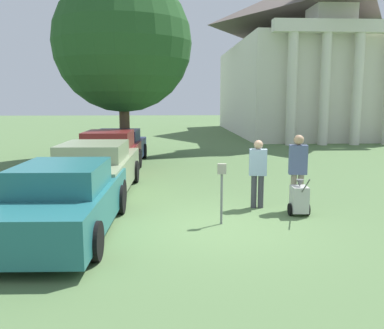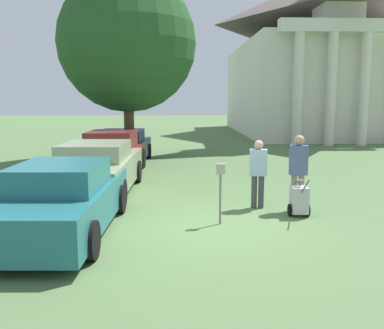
{
  "view_description": "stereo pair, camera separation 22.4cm",
  "coord_description": "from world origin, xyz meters",
  "px_view_note": "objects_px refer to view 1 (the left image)",
  "views": [
    {
      "loc": [
        -1.01,
        -8.66,
        2.68
      ],
      "look_at": [
        -0.42,
        1.52,
        1.1
      ],
      "focal_mm": 40.0,
      "sensor_mm": 36.0,
      "label": 1
    },
    {
      "loc": [
        -0.79,
        -8.67,
        2.68
      ],
      "look_at": [
        -0.42,
        1.52,
        1.1
      ],
      "focal_mm": 40.0,
      "sensor_mm": 36.0,
      "label": 2
    }
  ],
  "objects_px": {
    "parking_meter": "(222,182)",
    "equipment_cart": "(299,199)",
    "parked_car_teal": "(65,201)",
    "parked_car_sage": "(95,170)",
    "parked_car_maroon": "(110,155)",
    "person_supervisor": "(298,167)",
    "church": "(297,54)",
    "parked_car_navy": "(118,148)",
    "person_worker": "(258,170)"
  },
  "relations": [
    {
      "from": "parked_car_navy",
      "to": "person_supervisor",
      "type": "height_order",
      "value": "person_supervisor"
    },
    {
      "from": "person_worker",
      "to": "equipment_cart",
      "type": "distance_m",
      "value": 1.25
    },
    {
      "from": "equipment_cart",
      "to": "church",
      "type": "height_order",
      "value": "church"
    },
    {
      "from": "equipment_cart",
      "to": "church",
      "type": "xyz_separation_m",
      "value": [
        6.91,
        23.37,
        5.59
      ]
    },
    {
      "from": "parked_car_teal",
      "to": "parked_car_sage",
      "type": "xyz_separation_m",
      "value": [
        0.0,
        3.64,
        0.03
      ]
    },
    {
      "from": "person_worker",
      "to": "person_supervisor",
      "type": "xyz_separation_m",
      "value": [
        0.9,
        -0.3,
        0.1
      ]
    },
    {
      "from": "parked_car_navy",
      "to": "person_supervisor",
      "type": "bearing_deg",
      "value": -54.55
    },
    {
      "from": "person_worker",
      "to": "parking_meter",
      "type": "bearing_deg",
      "value": 59.39
    },
    {
      "from": "parked_car_maroon",
      "to": "equipment_cart",
      "type": "xyz_separation_m",
      "value": [
        5.06,
        -5.64,
        -0.33
      ]
    },
    {
      "from": "parked_car_navy",
      "to": "equipment_cart",
      "type": "bearing_deg",
      "value": -56.46
    },
    {
      "from": "parking_meter",
      "to": "equipment_cart",
      "type": "relative_size",
      "value": 1.32
    },
    {
      "from": "person_supervisor",
      "to": "parked_car_teal",
      "type": "bearing_deg",
      "value": 24.88
    },
    {
      "from": "parked_car_sage",
      "to": "equipment_cart",
      "type": "relative_size",
      "value": 5.23
    },
    {
      "from": "person_worker",
      "to": "church",
      "type": "distance_m",
      "value": 24.41
    },
    {
      "from": "parking_meter",
      "to": "person_worker",
      "type": "height_order",
      "value": "person_worker"
    },
    {
      "from": "parked_car_sage",
      "to": "parked_car_maroon",
      "type": "relative_size",
      "value": 1.09
    },
    {
      "from": "parked_car_sage",
      "to": "parking_meter",
      "type": "distance_m",
      "value": 4.47
    },
    {
      "from": "person_worker",
      "to": "parked_car_sage",
      "type": "bearing_deg",
      "value": -15.2
    },
    {
      "from": "parked_car_maroon",
      "to": "person_worker",
      "type": "distance_m",
      "value": 6.47
    },
    {
      "from": "parked_car_maroon",
      "to": "person_worker",
      "type": "height_order",
      "value": "person_worker"
    },
    {
      "from": "parked_car_maroon",
      "to": "church",
      "type": "distance_m",
      "value": 22.02
    },
    {
      "from": "parking_meter",
      "to": "person_supervisor",
      "type": "xyz_separation_m",
      "value": [
        1.96,
        1.04,
        0.13
      ]
    },
    {
      "from": "parked_car_sage",
      "to": "parking_meter",
      "type": "height_order",
      "value": "parked_car_sage"
    },
    {
      "from": "parked_car_navy",
      "to": "person_worker",
      "type": "height_order",
      "value": "person_worker"
    },
    {
      "from": "person_supervisor",
      "to": "equipment_cart",
      "type": "relative_size",
      "value": 1.83
    },
    {
      "from": "parked_car_navy",
      "to": "person_supervisor",
      "type": "distance_m",
      "value": 9.34
    },
    {
      "from": "parked_car_teal",
      "to": "parked_car_sage",
      "type": "distance_m",
      "value": 3.64
    },
    {
      "from": "parking_meter",
      "to": "person_supervisor",
      "type": "height_order",
      "value": "person_supervisor"
    },
    {
      "from": "parked_car_sage",
      "to": "equipment_cart",
      "type": "bearing_deg",
      "value": -24.84
    },
    {
      "from": "person_supervisor",
      "to": "church",
      "type": "xyz_separation_m",
      "value": [
        6.83,
        22.91,
        4.92
      ]
    },
    {
      "from": "parked_car_sage",
      "to": "parked_car_teal",
      "type": "bearing_deg",
      "value": -88.0
    },
    {
      "from": "person_supervisor",
      "to": "church",
      "type": "bearing_deg",
      "value": -98.36
    },
    {
      "from": "parked_car_navy",
      "to": "parked_car_maroon",
      "type": "bearing_deg",
      "value": -88.0
    },
    {
      "from": "person_supervisor",
      "to": "parking_meter",
      "type": "bearing_deg",
      "value": 36.1
    },
    {
      "from": "parked_car_teal",
      "to": "parked_car_navy",
      "type": "xyz_separation_m",
      "value": [
        -0.0,
        9.32,
        -0.02
      ]
    },
    {
      "from": "person_worker",
      "to": "equipment_cart",
      "type": "bearing_deg",
      "value": 144.87
    },
    {
      "from": "parked_car_sage",
      "to": "parked_car_navy",
      "type": "bearing_deg",
      "value": 92.0
    },
    {
      "from": "parked_car_maroon",
      "to": "parking_meter",
      "type": "relative_size",
      "value": 3.65
    },
    {
      "from": "equipment_cart",
      "to": "parking_meter",
      "type": "bearing_deg",
      "value": -160.47
    },
    {
      "from": "parked_car_teal",
      "to": "church",
      "type": "xyz_separation_m",
      "value": [
        11.97,
        24.44,
        5.3
      ]
    },
    {
      "from": "person_supervisor",
      "to": "church",
      "type": "height_order",
      "value": "church"
    },
    {
      "from": "parked_car_navy",
      "to": "person_worker",
      "type": "distance_m",
      "value": 8.61
    },
    {
      "from": "parked_car_navy",
      "to": "person_worker",
      "type": "xyz_separation_m",
      "value": [
        4.24,
        -7.48,
        0.3
      ]
    },
    {
      "from": "parking_meter",
      "to": "person_supervisor",
      "type": "distance_m",
      "value": 2.22
    },
    {
      "from": "parked_car_sage",
      "to": "person_supervisor",
      "type": "distance_m",
      "value": 5.56
    },
    {
      "from": "parked_car_sage",
      "to": "person_supervisor",
      "type": "bearing_deg",
      "value": -20.21
    },
    {
      "from": "person_supervisor",
      "to": "church",
      "type": "relative_size",
      "value": 0.08
    },
    {
      "from": "parked_car_maroon",
      "to": "person_supervisor",
      "type": "xyz_separation_m",
      "value": [
        5.14,
        -5.18,
        0.33
      ]
    },
    {
      "from": "parked_car_navy",
      "to": "equipment_cart",
      "type": "xyz_separation_m",
      "value": [
        5.06,
        -8.24,
        -0.27
      ]
    },
    {
      "from": "person_supervisor",
      "to": "equipment_cart",
      "type": "distance_m",
      "value": 0.81
    }
  ]
}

